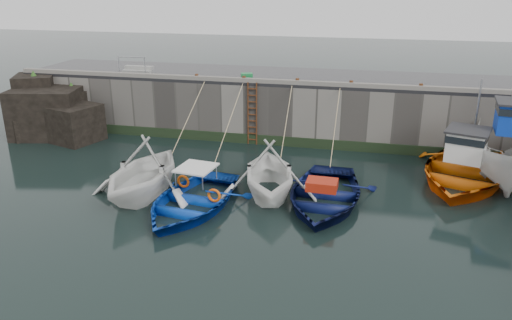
% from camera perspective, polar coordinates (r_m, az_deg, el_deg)
% --- Properties ---
extents(ground, '(120.00, 120.00, 0.00)m').
position_cam_1_polar(ground, '(16.44, -1.69, -9.27)').
color(ground, black).
rests_on(ground, ground).
extents(quay_back, '(30.00, 5.00, 3.00)m').
position_cam_1_polar(quay_back, '(27.40, 4.93, 6.17)').
color(quay_back, slate).
rests_on(quay_back, ground).
extents(road_back, '(30.00, 5.00, 0.16)m').
position_cam_1_polar(road_back, '(27.06, 5.03, 9.42)').
color(road_back, black).
rests_on(road_back, quay_back).
extents(kerb_back, '(30.00, 0.30, 0.20)m').
position_cam_1_polar(kerb_back, '(24.75, 4.25, 8.86)').
color(kerb_back, slate).
rests_on(kerb_back, road_back).
extents(algae_back, '(30.00, 0.08, 0.50)m').
position_cam_1_polar(algae_back, '(25.32, 4.01, 2.09)').
color(algae_back, black).
rests_on(algae_back, ground).
extents(rock_outcrop, '(5.85, 4.24, 3.41)m').
position_cam_1_polar(rock_outcrop, '(29.14, -22.28, 5.10)').
color(rock_outcrop, black).
rests_on(rock_outcrop, ground).
extents(ladder, '(0.51, 0.08, 3.20)m').
position_cam_1_polar(ladder, '(25.27, -0.43, 5.27)').
color(ladder, '#3F1E0F').
rests_on(ladder, ground).
extents(boat_near_white, '(4.64, 5.29, 2.66)m').
position_cam_1_polar(boat_near_white, '(20.21, -12.60, -3.93)').
color(boat_near_white, white).
rests_on(boat_near_white, ground).
extents(boat_near_white_rope, '(0.04, 5.46, 3.10)m').
position_cam_1_polar(boat_near_white_rope, '(24.38, -7.76, 0.61)').
color(boat_near_white_rope, tan).
rests_on(boat_near_white_rope, ground).
extents(boat_near_blue, '(4.59, 5.95, 1.14)m').
position_cam_1_polar(boat_near_blue, '(18.83, -7.38, -5.43)').
color(boat_near_blue, '#0B3AAC').
rests_on(boat_near_blue, ground).
extents(boat_near_blue_rope, '(0.04, 6.06, 3.10)m').
position_cam_1_polar(boat_near_blue_rope, '(23.41, -3.00, -0.06)').
color(boat_near_blue_rope, tan).
rests_on(boat_near_blue_rope, ground).
extents(boat_near_blacktrim, '(5.09, 5.57, 2.49)m').
position_cam_1_polar(boat_near_blacktrim, '(19.79, 1.44, -3.94)').
color(boat_near_blacktrim, white).
rests_on(boat_near_blacktrim, ground).
extents(boat_near_blacktrim_rope, '(0.04, 4.46, 3.10)m').
position_cam_1_polar(boat_near_blacktrim_rope, '(23.73, 3.55, 0.21)').
color(boat_near_blacktrim_rope, tan).
rests_on(boat_near_blacktrim_rope, ground).
extents(boat_near_navy, '(4.23, 5.80, 1.18)m').
position_cam_1_polar(boat_near_navy, '(19.27, 7.72, -4.82)').
color(boat_near_navy, '#0A1241').
rests_on(boat_near_navy, ground).
extents(boat_near_navy_rope, '(0.04, 4.68, 3.10)m').
position_cam_1_polar(boat_near_navy_rope, '(23.38, 8.82, -0.32)').
color(boat_near_navy_rope, tan).
rests_on(boat_near_navy_rope, ground).
extents(boat_far_white, '(3.28, 6.93, 5.58)m').
position_cam_1_polar(boat_far_white, '(23.37, 26.72, 0.52)').
color(boat_far_white, silver).
rests_on(boat_far_white, ground).
extents(boat_far_orange, '(6.92, 8.23, 4.46)m').
position_cam_1_polar(boat_far_orange, '(22.75, 22.72, -1.02)').
color(boat_far_orange, orange).
rests_on(boat_far_orange, ground).
extents(fish_crate, '(0.69, 0.61, 0.32)m').
position_cam_1_polar(fish_crate, '(25.85, -1.07, 9.53)').
color(fish_crate, '#157837').
rests_on(fish_crate, road_back).
extents(railing, '(1.60, 1.05, 1.00)m').
position_cam_1_polar(railing, '(28.40, -13.37, 10.05)').
color(railing, '#A5A8AD').
rests_on(railing, road_back).
extents(bollard_a, '(0.18, 0.18, 0.28)m').
position_cam_1_polar(bollard_a, '(26.05, -6.79, 9.44)').
color(bollard_a, '#3F1E0F').
rests_on(bollard_a, road_back).
extents(bollard_b, '(0.18, 0.18, 0.28)m').
position_cam_1_polar(bollard_b, '(25.33, -1.38, 9.26)').
color(bollard_b, '#3F1E0F').
rests_on(bollard_b, road_back).
extents(bollard_c, '(0.18, 0.18, 0.28)m').
position_cam_1_polar(bollard_c, '(24.81, 4.75, 8.97)').
color(bollard_c, '#3F1E0F').
rests_on(bollard_c, road_back).
extents(bollard_d, '(0.18, 0.18, 0.28)m').
position_cam_1_polar(bollard_d, '(24.57, 10.82, 8.58)').
color(bollard_d, '#3F1E0F').
rests_on(bollard_d, road_back).
extents(bollard_e, '(0.18, 0.18, 0.28)m').
position_cam_1_polar(bollard_e, '(24.67, 18.32, 7.97)').
color(bollard_e, '#3F1E0F').
rests_on(bollard_e, road_back).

